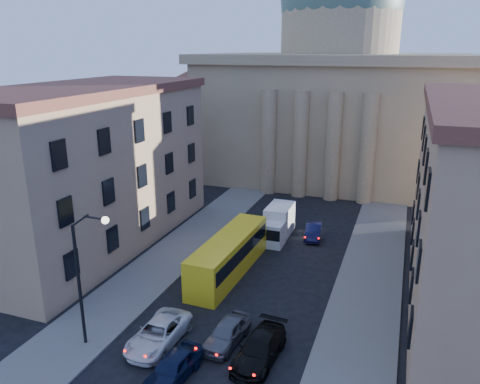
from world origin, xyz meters
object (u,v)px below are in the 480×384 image
(street_lamp, at_px, (85,269))
(city_bus, at_px, (229,254))
(box_truck, at_px, (277,224))
(car_left_near, at_px, (173,367))

(street_lamp, distance_m, city_bus, 13.38)
(street_lamp, relative_size, city_bus, 0.77)
(box_truck, bearing_deg, car_left_near, -89.98)
(box_truck, bearing_deg, street_lamp, -106.65)
(street_lamp, xyz_separation_m, car_left_near, (6.17, -0.99, -4.53))
(car_left_near, distance_m, city_bus, 13.25)
(street_lamp, distance_m, car_left_near, 7.72)
(car_left_near, relative_size, city_bus, 0.39)
(street_lamp, bearing_deg, box_truck, 73.33)
(street_lamp, bearing_deg, car_left_near, -9.12)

